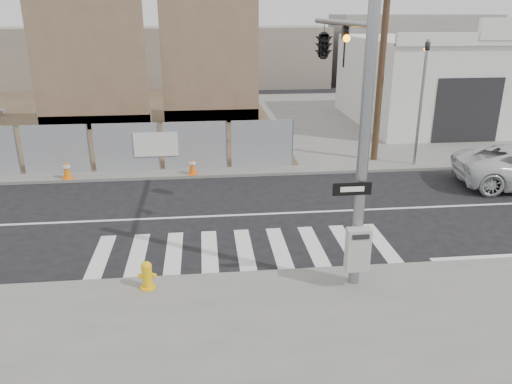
{
  "coord_description": "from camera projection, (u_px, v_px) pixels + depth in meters",
  "views": [
    {
      "loc": [
        -1.06,
        -15.26,
        6.44
      ],
      "look_at": [
        0.42,
        -1.63,
        1.4
      ],
      "focal_mm": 35.0,
      "sensor_mm": 36.0,
      "label": 1
    }
  ],
  "objects": [
    {
      "name": "far_signal_pole",
      "position": [
        423.0,
        86.0,
        20.47
      ],
      "size": [
        0.16,
        0.2,
        5.6
      ],
      "color": "gray",
      "rests_on": "sidewalk_far"
    },
    {
      "name": "fire_hydrant",
      "position": [
        147.0,
        275.0,
        11.91
      ],
      "size": [
        0.49,
        0.49,
        0.71
      ],
      "rotation": [
        0.0,
        0.0,
        -0.41
      ],
      "color": "yellow",
      "rests_on": "sidewalk_near"
    },
    {
      "name": "concrete_wall_right",
      "position": [
        210.0,
        66.0,
        28.49
      ],
      "size": [
        5.5,
        1.3,
        8.0
      ],
      "color": "brown",
      "rests_on": "sidewalk_far"
    },
    {
      "name": "sidewalk_far",
      "position": [
        221.0,
        123.0,
        29.61
      ],
      "size": [
        50.0,
        20.0,
        0.12
      ],
      "primitive_type": "cube",
      "color": "slate",
      "rests_on": "ground"
    },
    {
      "name": "traffic_cone_d",
      "position": [
        192.0,
        166.0,
        20.19
      ],
      "size": [
        0.46,
        0.46,
        0.71
      ],
      "rotation": [
        0.0,
        0.0,
        -0.29
      ],
      "color": "#FF630D",
      "rests_on": "sidewalk_far"
    },
    {
      "name": "signal_pole",
      "position": [
        335.0,
        75.0,
        13.26
      ],
      "size": [
        0.96,
        5.87,
        7.0
      ],
      "color": "gray",
      "rests_on": "sidewalk_near"
    },
    {
      "name": "ground",
      "position": [
        238.0,
        215.0,
        16.57
      ],
      "size": [
        100.0,
        100.0,
        0.0
      ],
      "primitive_type": "plane",
      "color": "black",
      "rests_on": "ground"
    },
    {
      "name": "concrete_wall_left",
      "position": [
        90.0,
        69.0,
        26.9
      ],
      "size": [
        6.0,
        1.3,
        8.0
      ],
      "color": "brown",
      "rests_on": "sidewalk_far"
    },
    {
      "name": "auto_shop",
      "position": [
        459.0,
        80.0,
        29.21
      ],
      "size": [
        12.0,
        10.2,
        5.95
      ],
      "color": "silver",
      "rests_on": "sidewalk_far"
    },
    {
      "name": "traffic_cone_c",
      "position": [
        67.0,
        170.0,
        19.68
      ],
      "size": [
        0.46,
        0.46,
        0.75
      ],
      "rotation": [
        0.0,
        0.0,
        0.24
      ],
      "color": "orange",
      "rests_on": "sidewalk_far"
    },
    {
      "name": "utility_pole_right",
      "position": [
        384.0,
        41.0,
        20.56
      ],
      "size": [
        1.6,
        0.28,
        10.0
      ],
      "color": "#4C3323",
      "rests_on": "sidewalk_far"
    }
  ]
}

